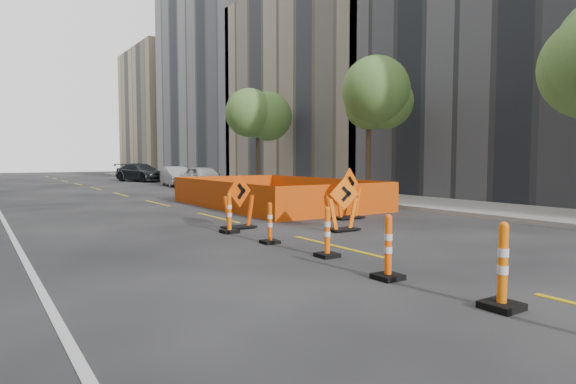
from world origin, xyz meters
TOP-DOWN VIEW (x-y plane):
  - ground_plane at (0.00, 0.00)m, footprint 140.00×140.00m
  - sidewalk_right at (9.00, 12.00)m, footprint 4.00×90.00m
  - bld_right_c at (17.00, 23.80)m, footprint 12.00×16.00m
  - bld_right_d at (17.00, 40.20)m, footprint 12.00×18.00m
  - bld_right_e at (17.00, 58.60)m, footprint 12.00×14.00m
  - tree_r_b at (8.40, 12.00)m, footprint 2.80×2.80m
  - tree_r_c at (8.40, 22.00)m, footprint 2.80×2.80m
  - channelizer_2 at (-1.01, -0.62)m, footprint 0.44×0.44m
  - channelizer_3 at (-1.12, 1.27)m, footprint 0.41×0.41m
  - channelizer_4 at (-0.86, 3.16)m, footprint 0.39×0.39m
  - channelizer_5 at (-1.01, 5.05)m, footprint 0.37×0.37m
  - channelizer_6 at (-1.08, 6.94)m, footprint 0.41×0.41m
  - chevron_sign_left at (-0.52, 7.47)m, footprint 1.13×0.90m
  - chevron_sign_center at (1.57, 5.58)m, footprint 1.04×0.74m
  - chevron_sign_right at (3.35, 7.44)m, footprint 1.22×0.94m
  - safety_fence at (3.56, 12.29)m, footprint 5.16×8.70m
  - parked_car_near at (5.22, 23.12)m, footprint 1.82×4.37m
  - parked_car_mid at (5.28, 27.94)m, footprint 1.91×4.24m
  - parked_car_far at (5.21, 35.94)m, footprint 3.65×5.58m

SIDE VIEW (x-z plane):
  - ground_plane at x=0.00m, z-range 0.00..0.00m
  - sidewalk_right at x=9.00m, z-range 0.00..0.15m
  - channelizer_5 at x=-1.01m, z-range 0.00..0.93m
  - channelizer_4 at x=-0.86m, z-range 0.00..0.99m
  - channelizer_6 at x=-1.08m, z-range 0.00..1.03m
  - channelizer_3 at x=-1.12m, z-range 0.00..1.04m
  - safety_fence at x=3.56m, z-range 0.00..1.08m
  - channelizer_2 at x=-1.01m, z-range 0.00..1.12m
  - parked_car_mid at x=5.28m, z-range 0.00..1.35m
  - chevron_sign_center at x=1.57m, z-range 0.00..1.41m
  - chevron_sign_left at x=-0.52m, z-range 0.00..1.47m
  - parked_car_near at x=5.22m, z-range 0.00..1.48m
  - parked_car_far at x=5.21m, z-range 0.00..1.50m
  - chevron_sign_right at x=3.35m, z-range 0.00..1.61m
  - tree_r_b at x=8.40m, z-range 1.55..7.50m
  - tree_r_c at x=8.40m, z-range 1.55..7.50m
  - bld_right_c at x=17.00m, z-range 0.00..14.00m
  - bld_right_e at x=17.00m, z-range 0.00..16.00m
  - bld_right_d at x=17.00m, z-range 0.00..20.00m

